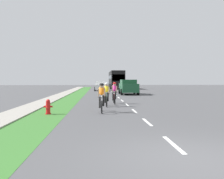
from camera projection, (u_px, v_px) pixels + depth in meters
The scene contains 11 objects.
ground_plane at pixel (118, 97), 25.27m from camera, with size 120.00×120.00×0.00m, color #4C4C4F.
grass_verge at pixel (73, 97), 25.00m from camera, with size 1.91×70.00×0.01m, color #38722D.
sidewalk_concrete at pixel (57, 97), 24.91m from camera, with size 1.54×70.00×0.10m, color #9E998E.
lane_markings_center at pixel (115, 94), 29.26m from camera, with size 0.12×54.30×0.01m.
fire_hydrant_red at pixel (48, 107), 12.32m from camera, with size 0.44×0.38×0.76m.
cyclist_lead at pixel (102, 97), 13.04m from camera, with size 0.42×1.72×1.58m.
cyclist_trailing at pixel (106, 94), 16.01m from camera, with size 0.42×1.72×1.58m.
cyclist_distant at pixel (114, 93), 17.80m from camera, with size 0.42×1.72×1.58m.
suv_dark_green at pixel (128, 87), 29.40m from camera, with size 2.15×4.70×1.79m.
sedan_white at pixel (100, 86), 39.63m from camera, with size 1.98×4.30×1.52m.
bus_black at pixel (116, 79), 49.31m from camera, with size 2.78×11.60×3.48m.
Camera 1 is at (-2.03, -5.14, 1.74)m, focal length 38.93 mm.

